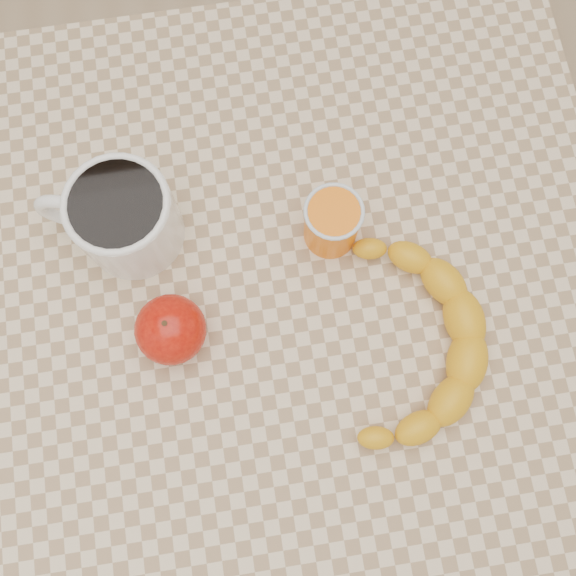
{
  "coord_description": "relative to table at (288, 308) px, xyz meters",
  "views": [
    {
      "loc": [
        -0.03,
        -0.17,
        1.47
      ],
      "look_at": [
        0.0,
        0.0,
        0.77
      ],
      "focal_mm": 40.0,
      "sensor_mm": 36.0,
      "label": 1
    }
  ],
  "objects": [
    {
      "name": "apple",
      "position": [
        -0.13,
        -0.03,
        0.12
      ],
      "size": [
        0.1,
        0.1,
        0.07
      ],
      "color": "#940904",
      "rests_on": "table"
    },
    {
      "name": "banana",
      "position": [
        0.13,
        -0.09,
        0.11
      ],
      "size": [
        0.37,
        0.41,
        0.05
      ],
      "primitive_type": null,
      "rotation": [
        0.0,
        0.0,
        -0.33
      ],
      "color": "gold",
      "rests_on": "table"
    },
    {
      "name": "table",
      "position": [
        0.0,
        0.0,
        0.0
      ],
      "size": [
        0.8,
        0.8,
        0.75
      ],
      "color": "beige",
      "rests_on": "ground"
    },
    {
      "name": "orange_juice_glass",
      "position": [
        0.06,
        0.06,
        0.13
      ],
      "size": [
        0.07,
        0.07,
        0.08
      ],
      "color": "orange",
      "rests_on": "table"
    },
    {
      "name": "ground",
      "position": [
        0.0,
        0.0,
        -0.66
      ],
      "size": [
        3.0,
        3.0,
        0.0
      ],
      "primitive_type": "plane",
      "color": "tan",
      "rests_on": "ground"
    },
    {
      "name": "coffee_mug",
      "position": [
        -0.17,
        0.1,
        0.14
      ],
      "size": [
        0.17,
        0.15,
        0.1
      ],
      "color": "white",
      "rests_on": "table"
    }
  ]
}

